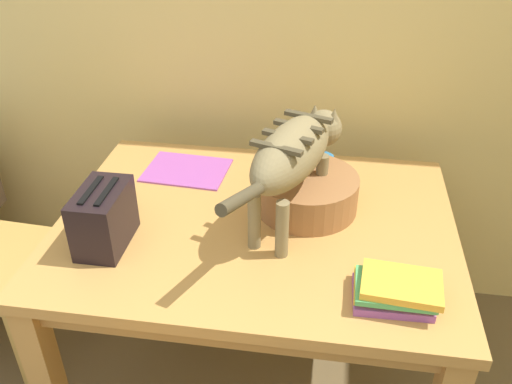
% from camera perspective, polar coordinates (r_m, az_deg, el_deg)
% --- Properties ---
extents(dining_table, '(1.17, 0.89, 0.73)m').
position_cam_1_polar(dining_table, '(1.68, 0.00, -5.51)').
color(dining_table, '#BE8844').
rests_on(dining_table, ground_plane).
extents(cat, '(0.27, 0.65, 0.32)m').
position_cam_1_polar(cat, '(1.52, 4.14, 4.11)').
color(cat, olive).
rests_on(cat, dining_table).
extents(saucer_bowl, '(0.17, 0.17, 0.03)m').
position_cam_1_polar(saucer_bowl, '(1.79, 6.65, 1.07)').
color(saucer_bowl, '#B7B4AA').
rests_on(saucer_bowl, dining_table).
extents(coffee_mug, '(0.12, 0.08, 0.08)m').
position_cam_1_polar(coffee_mug, '(1.77, 6.87, 2.56)').
color(coffee_mug, '#2C7DBD').
rests_on(coffee_mug, saucer_bowl).
extents(magazine, '(0.29, 0.23, 0.01)m').
position_cam_1_polar(magazine, '(1.89, -7.25, 2.28)').
color(magazine, '#9F4CA2').
rests_on(magazine, dining_table).
extents(book_stack, '(0.21, 0.16, 0.07)m').
position_cam_1_polar(book_stack, '(1.38, 14.36, -9.89)').
color(book_stack, '#914D9D').
rests_on(book_stack, dining_table).
extents(wicker_basket, '(0.31, 0.31, 0.11)m').
position_cam_1_polar(wicker_basket, '(1.66, 5.34, 0.02)').
color(wicker_basket, '#996539').
rests_on(wicker_basket, dining_table).
extents(toaster, '(0.12, 0.20, 0.18)m').
position_cam_1_polar(toaster, '(1.54, -15.62, -2.60)').
color(toaster, black).
rests_on(toaster, dining_table).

